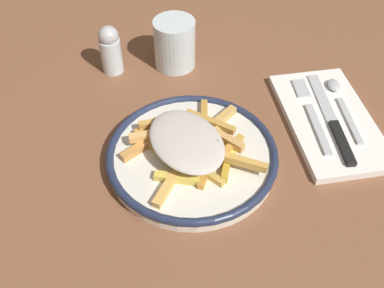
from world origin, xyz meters
name	(u,v)px	position (x,y,z in m)	size (l,w,h in m)	color
ground_plane	(192,161)	(0.00, 0.00, 0.00)	(2.60, 2.60, 0.00)	brown
plate	(192,156)	(0.00, 0.00, 0.01)	(0.25, 0.25, 0.02)	white
fries_heap	(190,142)	(0.00, 0.01, 0.04)	(0.20, 0.19, 0.04)	gold
napkin	(329,120)	(0.23, 0.03, 0.01)	(0.13, 0.24, 0.01)	white
fork	(312,114)	(0.21, 0.04, 0.01)	(0.04, 0.18, 0.01)	silver
knife	(334,124)	(0.23, 0.01, 0.02)	(0.05, 0.21, 0.01)	black
spoon	(340,98)	(0.27, 0.06, 0.02)	(0.04, 0.15, 0.01)	silver
water_glass	(175,44)	(0.03, 0.24, 0.04)	(0.07, 0.07, 0.09)	silver
salt_shaker	(110,49)	(-0.09, 0.25, 0.05)	(0.04, 0.04, 0.09)	silver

